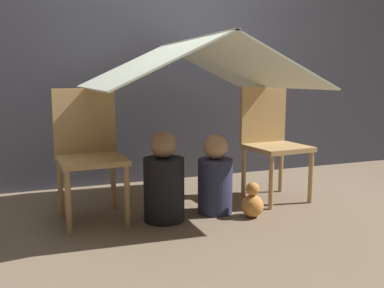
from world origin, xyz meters
TOP-DOWN VIEW (x-y plane):
  - ground_plane at (0.00, 0.00)m, footprint 8.80×8.80m
  - wall_back at (0.00, 1.16)m, footprint 7.00×0.05m
  - chair_left at (-0.72, 0.25)m, footprint 0.45×0.45m
  - chair_right at (0.70, 0.25)m, footprint 0.46×0.46m
  - sheet_canopy at (0.00, 0.17)m, footprint 1.43×1.38m
  - person_front at (-0.26, 0.02)m, footprint 0.27×0.27m
  - person_second at (0.13, 0.05)m, footprint 0.25×0.25m
  - plush_toy at (0.33, -0.14)m, footprint 0.16×0.16m

SIDE VIEW (x-z plane):
  - ground_plane at x=0.00m, z-range 0.00..0.00m
  - plush_toy at x=0.33m, z-range -0.02..0.22m
  - person_second at x=0.13m, z-range -0.04..0.53m
  - person_front at x=-0.26m, z-range -0.04..0.56m
  - chair_left at x=-0.72m, z-range 0.04..0.92m
  - chair_right at x=0.70m, z-range 0.04..0.92m
  - sheet_canopy at x=0.00m, z-range 0.88..1.23m
  - wall_back at x=0.00m, z-range 0.00..2.50m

